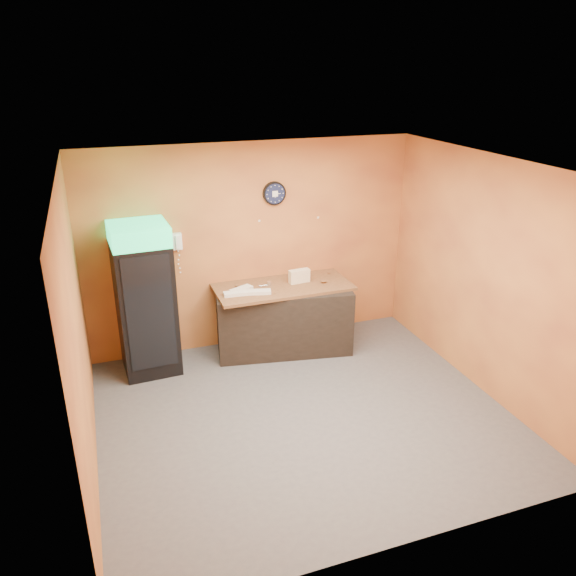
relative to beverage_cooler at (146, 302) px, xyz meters
name	(u,v)px	position (x,y,z in m)	size (l,w,h in m)	color
floor	(304,415)	(1.51, -1.61, -0.95)	(4.50, 4.50, 0.00)	#47474C
back_wall	(253,246)	(1.51, 0.39, 0.45)	(4.50, 0.02, 2.80)	#D7873C
left_wall	(78,335)	(-0.74, -1.61, 0.45)	(0.02, 4.00, 2.80)	#D7873C
right_wall	(485,277)	(3.76, -1.61, 0.45)	(0.02, 4.00, 2.80)	#D7873C
ceiling	(307,167)	(1.51, -1.61, 1.85)	(4.50, 4.00, 0.02)	white
beverage_cooler	(146,302)	(0.00, 0.00, 0.00)	(0.72, 0.73, 1.95)	black
prep_counter	(283,319)	(1.80, -0.01, -0.50)	(1.80, 0.80, 0.90)	black
wall_clock	(274,193)	(1.82, 0.36, 1.16)	(0.31, 0.06, 0.31)	black
wall_phone	(177,241)	(0.49, 0.34, 0.64)	(0.12, 0.10, 0.22)	white
butcher_paper	(283,287)	(1.80, -0.01, -0.03)	(1.83, 0.81, 0.04)	brown
sub_roll_stack	(299,276)	(2.05, 0.03, 0.08)	(0.30, 0.13, 0.18)	#F5E3BE
wrapped_sandwich_left	(236,293)	(1.13, -0.12, 0.01)	(0.31, 0.12, 0.04)	silver
wrapped_sandwich_mid	(259,292)	(1.42, -0.16, 0.01)	(0.31, 0.12, 0.04)	silver
wrapped_sandwich_right	(241,289)	(1.23, -0.01, 0.01)	(0.31, 0.12, 0.04)	silver
kitchen_tool	(269,283)	(1.63, 0.06, 0.02)	(0.06, 0.06, 0.06)	silver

